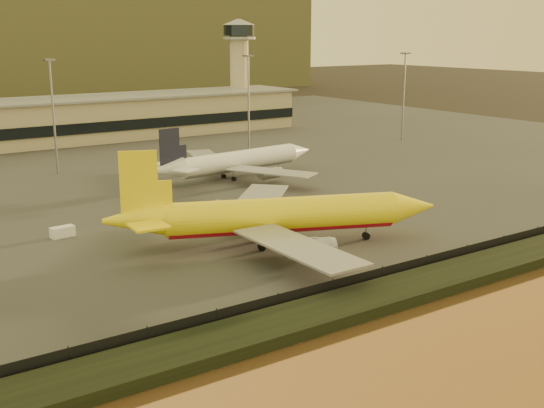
# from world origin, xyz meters

# --- Properties ---
(ground) EXTENTS (900.00, 900.00, 0.00)m
(ground) POSITION_xyz_m (0.00, 0.00, 0.00)
(ground) COLOR black
(ground) RESTS_ON ground
(embankment) EXTENTS (320.00, 7.00, 1.40)m
(embankment) POSITION_xyz_m (0.00, -17.00, 0.70)
(embankment) COLOR black
(embankment) RESTS_ON ground
(tarmac) EXTENTS (320.00, 220.00, 0.20)m
(tarmac) POSITION_xyz_m (0.00, 95.00, 0.10)
(tarmac) COLOR #2D2D2D
(tarmac) RESTS_ON ground
(perimeter_fence) EXTENTS (300.00, 0.05, 2.20)m
(perimeter_fence) POSITION_xyz_m (0.00, -13.00, 1.30)
(perimeter_fence) COLOR black
(perimeter_fence) RESTS_ON tarmac
(control_tower) EXTENTS (11.20, 11.20, 35.50)m
(control_tower) POSITION_xyz_m (70.00, 131.00, 21.66)
(control_tower) COLOR tan
(control_tower) RESTS_ON tarmac
(apron_light_masts) EXTENTS (152.20, 12.20, 25.40)m
(apron_light_masts) POSITION_xyz_m (15.00, 75.00, 15.70)
(apron_light_masts) COLOR slate
(apron_light_masts) RESTS_ON tarmac
(dhl_cargo_jet) EXTENTS (48.25, 45.66, 15.02)m
(dhl_cargo_jet) POSITION_xyz_m (0.25, 7.93, 4.69)
(dhl_cargo_jet) COLOR yellow
(dhl_cargo_jet) RESTS_ON tarmac
(white_narrowbody_jet) EXTENTS (43.29, 41.99, 12.43)m
(white_narrowbody_jet) POSITION_xyz_m (20.84, 52.73, 3.91)
(white_narrowbody_jet) COLOR white
(white_narrowbody_jet) RESTS_ON tarmac
(gse_vehicle_yellow) EXTENTS (4.21, 3.18, 1.73)m
(gse_vehicle_yellow) POSITION_xyz_m (2.41, 30.11, 1.06)
(gse_vehicle_yellow) COLOR yellow
(gse_vehicle_yellow) RESTS_ON tarmac
(gse_vehicle_white) EXTENTS (3.76, 1.91, 1.64)m
(gse_vehicle_white) POSITION_xyz_m (-24.81, 30.22, 1.02)
(gse_vehicle_white) COLOR white
(gse_vehicle_white) RESTS_ON tarmac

